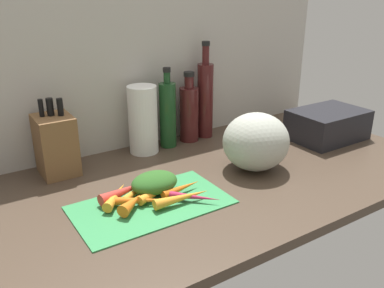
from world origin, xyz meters
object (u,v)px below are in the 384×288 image
bottle_1 (189,112)px  carrot_8 (182,188)px  carrot_3 (194,197)px  carrot_6 (133,202)px  bottle_0 (168,114)px  paper_towel_roll (143,120)px  carrot_1 (126,190)px  carrot_7 (182,198)px  cutting_board (151,204)px  carrot_4 (160,190)px  knife_block (56,144)px  carrot_0 (117,196)px  bottle_2 (205,99)px  carrot_2 (141,187)px  dish_rack (328,125)px  winter_squash (256,142)px  carrot_5 (142,200)px

bottle_1 → carrot_8: bearing=-125.3°
carrot_3 → carrot_6: carrot_6 is taller
bottle_0 → paper_towel_roll: bearing=-178.5°
carrot_1 → carrot_7: bearing=-46.3°
carrot_3 → carrot_7: size_ratio=0.89×
cutting_board → carrot_4: carrot_4 is taller
bottle_1 → knife_block: bearing=-177.7°
carrot_6 → carrot_8: (15.91, 0.71, -0.48)cm
carrot_3 → carrot_6: (-16.29, 5.57, 0.67)cm
cutting_board → knife_block: bearing=113.5°
carrot_8 → bottle_1: (25.92, 36.56, 9.32)cm
carrot_0 → carrot_3: (18.29, -11.91, -0.39)cm
carrot_3 → bottle_2: bottle_2 is taller
carrot_3 → paper_towel_roll: size_ratio=0.61×
carrot_2 → carrot_6: (-6.51, -8.09, 0.70)cm
carrot_2 → dish_rack: size_ratio=0.62×
bottle_2 → dish_rack: 49.33cm
carrot_4 → carrot_8: carrot_4 is taller
carrot_6 → carrot_7: (12.87, -4.63, -0.23)cm
carrot_7 → bottle_2: 57.75cm
carrot_0 → carrot_8: bearing=-17.5°
carrot_2 → carrot_3: (9.78, -13.66, 0.02)cm
carrot_7 → winter_squash: size_ratio=0.76×
carrot_2 → winter_squash: 40.47cm
carrot_1 → dish_rack: (87.20, 1.66, 3.29)cm
cutting_board → carrot_3: size_ratio=2.86×
carrot_4 → carrot_6: bearing=-163.0°
carrot_4 → carrot_6: size_ratio=1.60×
carrot_1 → winter_squash: size_ratio=0.77×
dish_rack → carrot_5: bearing=-174.2°
carrot_0 → carrot_7: bearing=-36.4°
carrot_2 → bottle_0: bottle_0 is taller
carrot_6 → paper_towel_roll: (21.57, 36.14, 9.70)cm
bottle_1 → dish_rack: bearing=-31.1°
cutting_board → carrot_2: size_ratio=2.41×
carrot_0 → carrot_4: carrot_0 is taller
cutting_board → carrot_4: (4.53, 3.23, 1.74)cm
carrot_3 → carrot_8: (-0.38, 6.27, 0.19)cm
paper_towel_roll → dish_rack: (66.99, -27.06, -6.45)cm
paper_towel_roll → carrot_4: bearing=-109.2°
carrot_3 → carrot_7: 3.57cm
carrot_0 → carrot_6: size_ratio=1.36×
carrot_2 → carrot_5: (-3.55, -7.69, 0.19)cm
bottle_1 → dish_rack: bottle_1 is taller
carrot_6 → bottle_0: size_ratio=0.35×
carrot_2 → carrot_7: 14.23cm
carrot_7 → winter_squash: 34.71cm
carrot_0 → knife_block: knife_block is taller
carrot_4 → knife_block: 38.59cm
carrot_6 → carrot_7: 13.68cm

